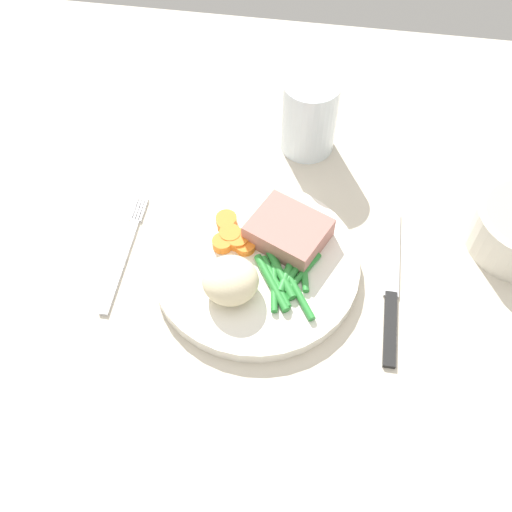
{
  "coord_description": "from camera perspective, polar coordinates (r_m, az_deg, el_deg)",
  "views": [
    {
      "loc": [
        4.12,
        -39.65,
        58.72
      ],
      "look_at": [
        -1.54,
        -2.7,
        4.6
      ],
      "focal_mm": 41.79,
      "sensor_mm": 36.0,
      "label": 1
    }
  ],
  "objects": [
    {
      "name": "green_beans",
      "position": [
        0.65,
        2.87,
        -1.95
      ],
      "size": [
        7.54,
        9.72,
        0.9
      ],
      "color": "#2D8C38",
      "rests_on": "dinner_plate"
    },
    {
      "name": "meat_portion",
      "position": [
        0.67,
        3.12,
        2.38
      ],
      "size": [
        10.35,
        9.66,
        2.73
      ],
      "primitive_type": "cube",
      "rotation": [
        0.0,
        0.0,
        -0.43
      ],
      "color": "#B2756B",
      "rests_on": "dinner_plate"
    },
    {
      "name": "dinner_plate",
      "position": [
        0.67,
        0.0,
        -0.87
      ],
      "size": [
        23.3,
        23.3,
        1.6
      ],
      "primitive_type": "cylinder",
      "color": "white",
      "rests_on": "dining_table"
    },
    {
      "name": "fork",
      "position": [
        0.71,
        -12.49,
        0.28
      ],
      "size": [
        1.44,
        16.6,
        0.4
      ],
      "rotation": [
        0.0,
        0.0,
        -0.02
      ],
      "color": "silver",
      "rests_on": "dining_table"
    },
    {
      "name": "dining_table",
      "position": [
        0.7,
        1.58,
        -0.03
      ],
      "size": [
        120.0,
        90.0,
        2.0
      ],
      "color": "beige",
      "rests_on": "ground"
    },
    {
      "name": "mashed_potatoes",
      "position": [
        0.63,
        -2.47,
        -2.35
      ],
      "size": [
        6.07,
        5.94,
        4.02
      ],
      "primitive_type": "ellipsoid",
      "color": "beige",
      "rests_on": "dinner_plate"
    },
    {
      "name": "knife",
      "position": [
        0.68,
        12.8,
        -2.95
      ],
      "size": [
        1.7,
        20.5,
        0.64
      ],
      "rotation": [
        0.0,
        0.0,
        0.06
      ],
      "color": "black",
      "rests_on": "dining_table"
    },
    {
      "name": "water_glass",
      "position": [
        0.78,
        5.07,
        12.79
      ],
      "size": [
        7.04,
        7.04,
        10.12
      ],
      "color": "silver",
      "rests_on": "dining_table"
    },
    {
      "name": "carrot_slices",
      "position": [
        0.68,
        -2.38,
        1.99
      ],
      "size": [
        5.16,
        5.82,
        1.23
      ],
      "color": "orange",
      "rests_on": "dinner_plate"
    }
  ]
}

